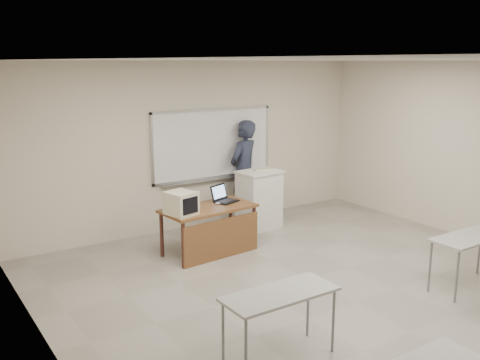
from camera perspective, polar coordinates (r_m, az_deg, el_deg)
floor at (r=7.09m, az=12.15°, el=-12.70°), size 7.00×8.00×0.01m
whiteboard at (r=9.85m, az=-2.89°, el=3.76°), size 2.48×0.10×1.31m
student_desks at (r=6.05m, az=21.79°, el=-10.89°), size 4.40×2.20×0.73m
instructor_desk at (r=8.36m, az=-2.97°, el=-4.39°), size 1.48×0.74×0.75m
podium at (r=9.68m, az=2.05°, el=-2.10°), size 0.76×0.55×1.07m
crt_monitor at (r=8.00m, az=-6.34°, el=-2.48°), size 0.38×0.43×0.36m
laptop at (r=8.72m, az=-1.64°, el=-1.90°), size 0.36×0.33×0.27m
mouse at (r=8.54m, az=-2.39°, el=-2.51°), size 0.10×0.08×0.04m
keyboard at (r=9.65m, az=2.78°, el=1.15°), size 0.45×0.26×0.02m
presenter at (r=10.11m, az=0.41°, el=1.00°), size 0.82×0.70×1.92m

